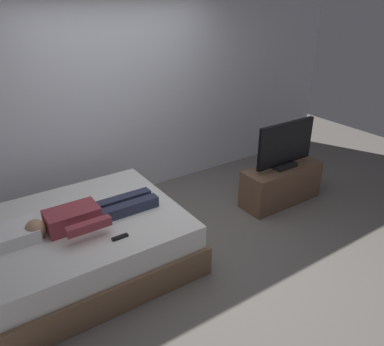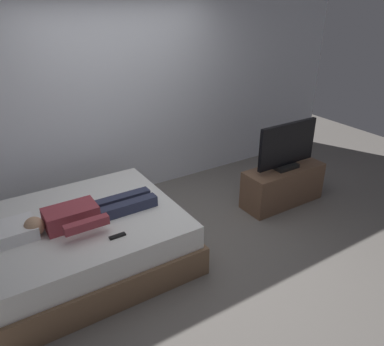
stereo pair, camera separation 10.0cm
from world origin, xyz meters
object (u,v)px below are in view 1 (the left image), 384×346
Objects in this scene: person at (87,215)px; tv at (285,146)px; tv_stand at (281,184)px; pillow at (8,236)px; remote at (120,237)px; bed at (85,243)px.

tv reaches higher than person.
person is 1.43× the size of tv.
tv_stand is at bearing -1.80° from person.
remote is at bearing -30.84° from pillow.
pillow is (-0.65, 0.00, 0.34)m from bed.
person reaches higher than tv_stand.
bed is at bearing 108.15° from person.
tv reaches higher than tv_stand.
person reaches higher than remote.
bed is 0.73m from pillow.
pillow is 0.96m from remote.
pillow is 0.68m from person.
tv is (0.00, 0.00, 0.53)m from tv_stand.
pillow reaches higher than tv_stand.
remote is (0.15, -0.40, -0.07)m from person.
person is at bearing -7.44° from pillow.
pillow is at bearing 177.01° from tv.
bed is 0.60m from remote.
tv reaches higher than pillow.
tv is (2.54, -0.08, 0.16)m from person.
tv is at bearing -3.74° from bed.
bed is 0.37m from person.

